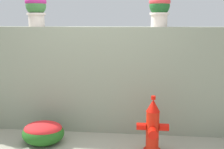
{
  "coord_description": "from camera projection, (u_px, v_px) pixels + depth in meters",
  "views": [
    {
      "loc": [
        0.71,
        -3.49,
        1.76
      ],
      "look_at": [
        0.26,
        0.76,
        0.96
      ],
      "focal_mm": 45.66,
      "sensor_mm": 36.0,
      "label": 1
    }
  ],
  "objects": [
    {
      "name": "stone_wall",
      "position": [
        97.0,
        79.0,
        4.6
      ],
      "size": [
        6.29,
        0.36,
        1.68
      ],
      "primitive_type": "cube",
      "color": "gray",
      "rests_on": "ground"
    },
    {
      "name": "potted_plant_1",
      "position": [
        36.0,
        8.0,
        4.47
      ],
      "size": [
        0.33,
        0.33,
        0.49
      ],
      "color": "beige",
      "rests_on": "stone_wall"
    },
    {
      "name": "potted_plant_2",
      "position": [
        160.0,
        8.0,
        4.27
      ],
      "size": [
        0.32,
        0.32,
        0.47
      ],
      "color": "beige",
      "rests_on": "stone_wall"
    },
    {
      "name": "fire_hydrant",
      "position": [
        153.0,
        127.0,
        3.84
      ],
      "size": [
        0.44,
        0.35,
        0.78
      ],
      "color": "red",
      "rests_on": "ground"
    },
    {
      "name": "flower_bush_left",
      "position": [
        43.0,
        132.0,
        4.15
      ],
      "size": [
        0.61,
        0.55,
        0.33
      ],
      "color": "#24611D",
      "rests_on": "ground"
    }
  ]
}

